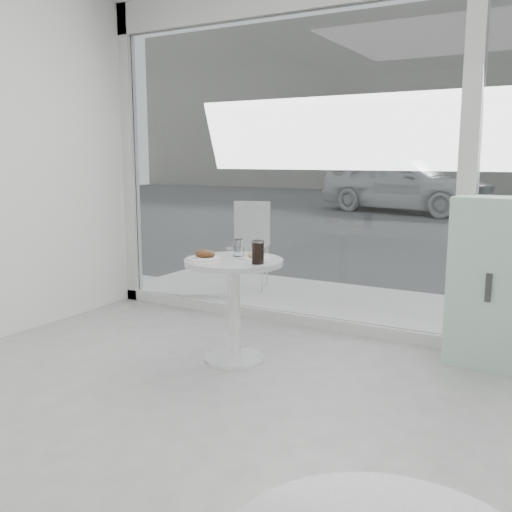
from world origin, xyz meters
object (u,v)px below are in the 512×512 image
Objects in this scene: water_tumbler_b at (258,251)px; mint_cabinet at (492,282)px; plate_donut at (256,256)px; patio_chair at (250,239)px; water_tumbler_a at (238,249)px; car_white at (406,183)px; cola_glass at (258,253)px; plate_fritter at (205,256)px; main_table at (234,289)px.

mint_cabinet is at bearing 25.23° from water_tumbler_b.
patio_chair is at bearing 121.34° from plate_donut.
mint_cabinet reaches higher than patio_chair.
patio_chair is at bearing 117.91° from water_tumbler_a.
water_tumbler_a is at bearing -154.91° from car_white.
patio_chair reaches higher than cola_glass.
car_white is 12.37m from water_tumbler_b.
plate_fritter is at bearing -140.06° from water_tumbler_b.
plate_fritter is at bearing -155.71° from car_white.
patio_chair reaches higher than water_tumbler_b.
plate_donut is at bearing 123.66° from cola_glass.
plate_fritter is 1.50× the size of cola_glass.
car_white reaches higher than cola_glass.
main_table is 0.32m from plate_fritter.
water_tumbler_a is 0.16m from water_tumbler_b.
plate_donut is 0.18m from water_tumbler_a.
mint_cabinet is at bearing 27.96° from plate_fritter.
mint_cabinet is at bearing 33.57° from cola_glass.
mint_cabinet is at bearing -146.37° from car_white.
water_tumbler_a is at bearing -174.70° from water_tumbler_b.
mint_cabinet is 2.08m from plate_fritter.
plate_fritter is 0.27m from water_tumbler_a.
mint_cabinet reaches higher than plate_donut.
mint_cabinet is 7.50× the size of cola_glass.
patio_chair is 3.94× the size of plate_fritter.
cola_glass is (0.12, -0.21, 0.03)m from water_tumbler_b.
car_white is at bearing 76.24° from patio_chair.
cola_glass is at bearing -142.99° from mint_cabinet.
patio_chair is 7.54× the size of water_tumbler_a.
water_tumbler_a is (0.14, 0.23, 0.03)m from plate_fritter.
water_tumbler_a is at bearing -153.02° from mint_cabinet.
cola_glass is at bearing -78.14° from patio_chair.
plate_donut is at bearing 33.61° from main_table.
main_table is 0.33m from water_tumbler_b.
cola_glass is at bearing -15.93° from main_table.
mint_cabinet reaches higher than cola_glass.
plate_fritter reaches higher than main_table.
patio_chair reaches higher than plate_donut.
patio_chair is at bearing 121.76° from water_tumbler_b.
mint_cabinet reaches higher than water_tumbler_b.
plate_donut is at bearing -74.65° from water_tumbler_b.
plate_fritter is 0.37m from plate_donut.
mint_cabinet is 1.71m from plate_donut.
cola_glass reaches higher than plate_fritter.
plate_fritter is at bearing -120.60° from water_tumbler_a.
patio_chair is at bearing -158.62° from car_white.
car_white reaches higher than plate_fritter.
plate_fritter is at bearing -175.20° from cola_glass.
water_tumbler_a is at bearing 166.42° from plate_donut.
water_tumbler_a is (-0.04, 0.13, 0.28)m from main_table.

